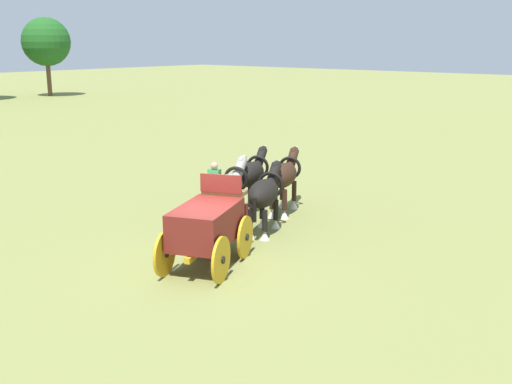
# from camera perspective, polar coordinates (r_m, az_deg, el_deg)

# --- Properties ---
(ground_plane) EXTENTS (220.00, 220.00, 0.00)m
(ground_plane) POSITION_cam_1_polar(r_m,az_deg,el_deg) (17.78, -4.57, -6.88)
(ground_plane) COLOR olive
(show_wagon) EXTENTS (5.46, 2.97, 2.74)m
(show_wagon) POSITION_cam_1_polar(r_m,az_deg,el_deg) (17.52, -4.49, -3.02)
(show_wagon) COLOR maroon
(show_wagon) RESTS_ON ground
(draft_horse_rear_near) EXTENTS (3.08, 1.72, 2.27)m
(draft_horse_rear_near) POSITION_cam_1_polar(r_m,az_deg,el_deg) (20.83, -2.61, 0.28)
(draft_horse_rear_near) COLOR #9E998E
(draft_horse_rear_near) RESTS_ON ground
(draft_horse_rear_off) EXTENTS (2.86, 1.64, 2.19)m
(draft_horse_rear_off) POSITION_cam_1_polar(r_m,az_deg,el_deg) (20.45, 0.81, -0.18)
(draft_horse_rear_off) COLOR black
(draft_horse_rear_off) RESTS_ON ground
(draft_horse_lead_near) EXTENTS (3.02, 1.70, 2.22)m
(draft_horse_lead_near) POSITION_cam_1_polar(r_m,az_deg,el_deg) (23.24, -0.44, 1.60)
(draft_horse_lead_near) COLOR black
(draft_horse_lead_near) RESTS_ON ground
(draft_horse_lead_off) EXTENTS (2.97, 1.67, 2.25)m
(draft_horse_lead_off) POSITION_cam_1_polar(r_m,az_deg,el_deg) (22.89, 2.67, 1.47)
(draft_horse_lead_off) COLOR #331E14
(draft_horse_lead_off) RESTS_ON ground
(tree_g) EXTENTS (5.52, 5.52, 8.96)m
(tree_g) POSITION_cam_1_polar(r_m,az_deg,el_deg) (76.71, -18.91, 13.04)
(tree_g) COLOR brown
(tree_g) RESTS_ON ground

